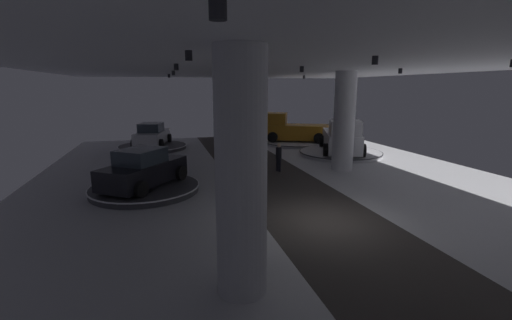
{
  "coord_description": "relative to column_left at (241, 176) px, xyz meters",
  "views": [
    {
      "loc": [
        -5.42,
        -10.38,
        4.64
      ],
      "look_at": [
        -1.34,
        4.35,
        1.4
      ],
      "focal_mm": 24.17,
      "sensor_mm": 36.0,
      "label": 1
    }
  ],
  "objects": [
    {
      "name": "ceiling_with_spotlights",
      "position": [
        3.8,
        3.31,
        2.8
      ],
      "size": [
        24.0,
        44.0,
        0.39
      ],
      "color": "silver"
    },
    {
      "name": "pickup_truck_far_right",
      "position": [
        10.21,
        13.8,
        -1.56
      ],
      "size": [
        4.13,
        5.7,
        2.3
      ],
      "color": "silver",
      "rests_on": "display_platform_far_right"
    },
    {
      "name": "visitor_walking_near",
      "position": [
        4.61,
        10.72,
        -1.84
      ],
      "size": [
        0.32,
        0.32,
        1.59
      ],
      "color": "black",
      "rests_on": "ground"
    },
    {
      "name": "display_platform_far_right",
      "position": [
        10.33,
        14.1,
        -2.6
      ],
      "size": [
        5.68,
        5.68,
        0.26
      ],
      "color": "#B7B7BC",
      "rests_on": "ground"
    },
    {
      "name": "display_car_mid_left",
      "position": [
        -2.49,
        8.63,
        -1.69
      ],
      "size": [
        3.96,
        4.44,
        1.71
      ],
      "color": "black",
      "rests_on": "display_platform_mid_left"
    },
    {
      "name": "display_platform_deep_left",
      "position": [
        -2.32,
        20.15,
        -2.59
      ],
      "size": [
        5.11,
        5.11,
        0.28
      ],
      "color": "#333338",
      "rests_on": "ground"
    },
    {
      "name": "column_left",
      "position": [
        0.0,
        0.0,
        0.0
      ],
      "size": [
        1.14,
        1.14,
        5.5
      ],
      "color": "#ADADB2",
      "rests_on": "ground"
    },
    {
      "name": "visitor_walking_far",
      "position": [
        3.31,
        13.9,
        -1.84
      ],
      "size": [
        0.32,
        0.32,
        1.59
      ],
      "color": "black",
      "rests_on": "ground"
    },
    {
      "name": "ground",
      "position": [
        3.8,
        3.31,
        -2.77
      ],
      "size": [
        24.0,
        44.0,
        0.06
      ],
      "color": "#B2B2B7"
    },
    {
      "name": "display_platform_deep_right",
      "position": [
        9.23,
        19.57,
        -2.62
      ],
      "size": [
        5.68,
        5.68,
        0.23
      ],
      "color": "#B7B7BC",
      "rests_on": "ground"
    },
    {
      "name": "display_car_deep_left",
      "position": [
        -2.33,
        20.12,
        -1.7
      ],
      "size": [
        2.97,
        4.5,
        1.71
      ],
      "color": "silver",
      "rests_on": "display_platform_deep_left"
    },
    {
      "name": "pickup_truck_deep_right",
      "position": [
        8.94,
        19.7,
        -1.58
      ],
      "size": [
        5.69,
        4.3,
        2.3
      ],
      "color": "#B77519",
      "rests_on": "display_platform_deep_right"
    },
    {
      "name": "display_platform_mid_left",
      "position": [
        -2.47,
        8.66,
        -2.59
      ],
      "size": [
        4.84,
        4.84,
        0.29
      ],
      "color": "#333338",
      "rests_on": "ground"
    },
    {
      "name": "column_right",
      "position": [
        8.26,
        10.18,
        0.0
      ],
      "size": [
        1.19,
        1.19,
        5.5
      ],
      "color": "silver",
      "rests_on": "ground"
    }
  ]
}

